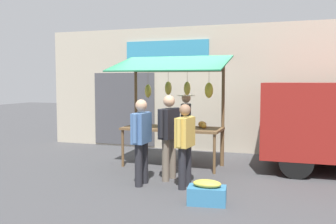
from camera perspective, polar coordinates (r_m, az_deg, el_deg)
ground_plane at (r=8.65m, az=0.65°, el=-8.12°), size 40.00×40.00×0.00m
street_backdrop at (r=10.56m, az=4.14°, el=3.49°), size 9.00×0.30×3.40m
market_stall at (r=8.47m, az=0.84°, el=2.08°), size 2.50×1.46×2.50m
vendor_with_sunhat at (r=9.17m, az=2.72°, el=-1.39°), size 0.42×0.68×1.61m
shopper_with_shopping_bag at (r=7.00m, az=-4.01°, el=-3.63°), size 0.23×0.68×1.58m
shopper_with_ponytail at (r=7.34m, az=0.16°, el=-2.88°), size 0.30×0.69×1.64m
shopper_in_grey_tee at (r=6.81m, az=2.56°, el=-4.29°), size 0.27×0.66×1.51m
produce_crate_near at (r=6.09m, az=5.86°, el=-11.97°), size 0.64×0.44×0.38m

